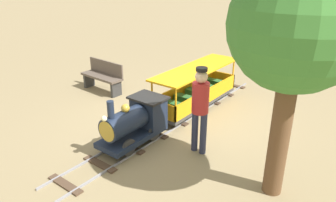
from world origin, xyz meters
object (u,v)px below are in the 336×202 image
at_px(locomotive, 135,121).
at_px(oak_tree_near, 296,28).
at_px(conductor_person, 200,104).
at_px(park_bench, 103,76).
at_px(passenger_car, 196,92).

distance_m(locomotive, oak_tree_near, 3.29).
relative_size(conductor_person, park_bench, 1.23).
relative_size(locomotive, conductor_person, 0.89).
bearing_deg(conductor_person, passenger_car, -55.55).
relative_size(locomotive, passenger_car, 0.54).
height_order(locomotive, oak_tree_near, oak_tree_near).
distance_m(locomotive, park_bench, 3.05).
relative_size(passenger_car, conductor_person, 1.67).
height_order(passenger_car, conductor_person, conductor_person).
bearing_deg(locomotive, passenger_car, -90.00).
height_order(locomotive, park_bench, locomotive).
xyz_separation_m(passenger_car, park_bench, (2.64, 0.57, -0.01)).
bearing_deg(park_bench, conductor_person, 164.36).
xyz_separation_m(passenger_car, oak_tree_near, (-2.61, 1.89, 2.05)).
bearing_deg(locomotive, park_bench, -30.27).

